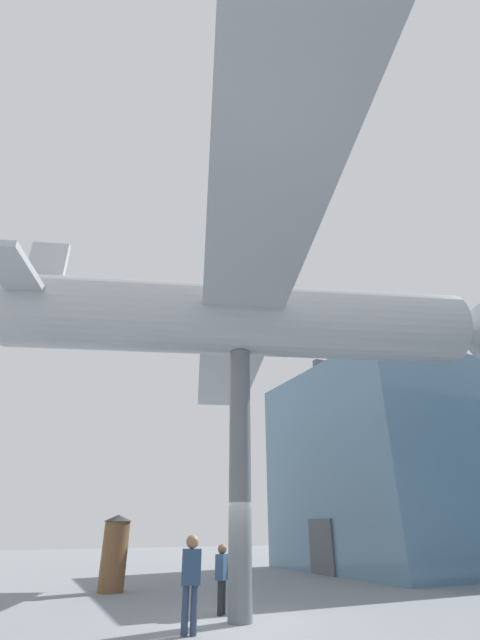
{
  "coord_description": "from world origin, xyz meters",
  "views": [
    {
      "loc": [
        10.56,
        -4.88,
        1.94
      ],
      "look_at": [
        0.0,
        0.0,
        7.59
      ],
      "focal_mm": 24.0,
      "sensor_mm": 36.0,
      "label": 1
    }
  ],
  "objects": [
    {
      "name": "ground_plane",
      "position": [
        0.0,
        0.0,
        0.0
      ],
      "size": [
        80.0,
        80.0,
        0.0
      ],
      "primitive_type": "plane",
      "color": "gray"
    },
    {
      "name": "glass_pavilion_left",
      "position": [
        -8.08,
        15.53,
        4.89
      ],
      "size": [
        10.51,
        15.33,
        10.37
      ],
      "color": "#60849E",
      "rests_on": "ground_plane"
    },
    {
      "name": "support_pylon_central",
      "position": [
        0.0,
        0.0,
        3.26
      ],
      "size": [
        0.57,
        0.57,
        6.52
      ],
      "color": "slate",
      "rests_on": "ground_plane"
    },
    {
      "name": "suspended_airplane",
      "position": [
        0.07,
        0.21,
        7.6
      ],
      "size": [
        19.15,
        14.85,
        3.41
      ],
      "rotation": [
        0.0,
        0.0,
        -0.33
      ],
      "color": "#B2B7BC",
      "rests_on": "support_pylon_central"
    },
    {
      "name": "visitor_person",
      "position": [
        -1.04,
        -0.03,
        0.88
      ],
      "size": [
        0.44,
        0.44,
        1.55
      ],
      "rotation": [
        0.0,
        0.0,
        2.37
      ],
      "color": "#232328",
      "rests_on": "ground_plane"
    },
    {
      "name": "visitor_second",
      "position": [
        0.74,
        -1.47,
        1.05
      ],
      "size": [
        0.33,
        0.45,
        1.8
      ],
      "rotation": [
        0.0,
        0.0,
        1.25
      ],
      "color": "#2D3D56",
      "rests_on": "ground_plane"
    },
    {
      "name": "info_kiosk",
      "position": [
        -6.33,
        -1.81,
        1.2
      ],
      "size": [
        0.99,
        0.99,
        2.34
      ],
      "color": "brown",
      "rests_on": "ground_plane"
    }
  ]
}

